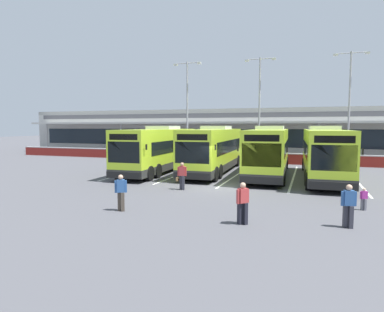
{
  "coord_description": "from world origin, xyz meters",
  "views": [
    {
      "loc": [
        5.24,
        -19.72,
        3.74
      ],
      "look_at": [
        -2.77,
        3.0,
        1.6
      ],
      "focal_mm": 31.26,
      "sensor_mm": 36.0,
      "label": 1
    }
  ],
  "objects": [
    {
      "name": "bay_stripe_mid_east",
      "position": [
        8.4,
        6.0,
        0.0
      ],
      "size": [
        0.14,
        13.0,
        0.01
      ],
      "primitive_type": "cube",
      "color": "silver",
      "rests_on": "ground"
    },
    {
      "name": "pedestrian_with_handbag",
      "position": [
        -1.82,
        -1.5,
        0.86
      ],
      "size": [
        0.64,
        0.33,
        1.62
      ],
      "color": "#33333D",
      "rests_on": "ground"
    },
    {
      "name": "pedestrian_near_bin",
      "position": [
        6.66,
        -6.42,
        0.87
      ],
      "size": [
        0.54,
        0.29,
        1.62
      ],
      "color": "#33333D",
      "rests_on": "ground"
    },
    {
      "name": "pedestrian_in_dark_coat",
      "position": [
        2.9,
        -7.29,
        0.87
      ],
      "size": [
        0.43,
        0.46,
        1.62
      ],
      "color": "black",
      "rests_on": "ground"
    },
    {
      "name": "coach_bus_centre",
      "position": [
        2.32,
        6.21,
        1.79
      ],
      "size": [
        3.29,
        12.24,
        3.78
      ],
      "color": "#B7DB2D",
      "rests_on": "ground"
    },
    {
      "name": "bay_stripe_far_west",
      "position": [
        -8.4,
        6.0,
        0.0
      ],
      "size": [
        0.14,
        13.0,
        0.01
      ],
      "primitive_type": "cube",
      "color": "silver",
      "rests_on": "ground"
    },
    {
      "name": "bay_stripe_mid_west",
      "position": [
        0.0,
        6.0,
        0.0
      ],
      "size": [
        0.14,
        13.0,
        0.01
      ],
      "primitive_type": "cube",
      "color": "silver",
      "rests_on": "ground"
    },
    {
      "name": "coach_bus_left_centre",
      "position": [
        -2.12,
        6.48,
        1.79
      ],
      "size": [
        3.29,
        12.24,
        3.78
      ],
      "color": "#B7DB2D",
      "rests_on": "ground"
    },
    {
      "name": "lamp_post_east",
      "position": [
        8.82,
        16.63,
        6.29
      ],
      "size": [
        3.24,
        0.28,
        11.0
      ],
      "color": "#9E9EA3",
      "rests_on": "ground"
    },
    {
      "name": "pedestrian_child",
      "position": [
        7.6,
        -3.33,
        0.54
      ],
      "size": [
        0.33,
        0.2,
        1.0
      ],
      "color": "slate",
      "rests_on": "ground"
    },
    {
      "name": "coach_bus_leftmost",
      "position": [
        -6.46,
        5.32,
        1.79
      ],
      "size": [
        3.29,
        12.24,
        3.78
      ],
      "color": "#B7DB2D",
      "rests_on": "ground"
    },
    {
      "name": "coach_bus_right_centre",
      "position": [
        6.24,
        5.57,
        1.79
      ],
      "size": [
        3.29,
        12.24,
        3.78
      ],
      "color": "#B7DB2D",
      "rests_on": "ground"
    },
    {
      "name": "lamp_post_centre",
      "position": [
        0.07,
        16.62,
        6.29
      ],
      "size": [
        3.24,
        0.28,
        11.0
      ],
      "color": "#9E9EA3",
      "rests_on": "ground"
    },
    {
      "name": "red_barrier_wall",
      "position": [
        0.0,
        14.5,
        0.56
      ],
      "size": [
        60.0,
        0.4,
        1.1
      ],
      "color": "maroon",
      "rests_on": "ground"
    },
    {
      "name": "bay_stripe_centre",
      "position": [
        4.2,
        6.0,
        0.0
      ],
      "size": [
        0.14,
        13.0,
        0.01
      ],
      "primitive_type": "cube",
      "color": "silver",
      "rests_on": "ground"
    },
    {
      "name": "terminal_building",
      "position": [
        -0.0,
        26.91,
        3.01
      ],
      "size": [
        70.0,
        13.0,
        6.0
      ],
      "color": "#B7B7B2",
      "rests_on": "ground"
    },
    {
      "name": "ground_plane",
      "position": [
        0.0,
        0.0,
        0.0
      ],
      "size": [
        200.0,
        200.0,
        0.0
      ],
      "primitive_type": "plane",
      "color": "#4C4C51"
    },
    {
      "name": "bay_stripe_west",
      "position": [
        -4.2,
        6.0,
        0.0
      ],
      "size": [
        0.14,
        13.0,
        0.01
      ],
      "primitive_type": "cube",
      "color": "silver",
      "rests_on": "ground"
    },
    {
      "name": "pedestrian_approaching_bus",
      "position": [
        -2.56,
        -7.05,
        0.87
      ],
      "size": [
        0.51,
        0.35,
        1.62
      ],
      "color": "#4C4238",
      "rests_on": "ground"
    },
    {
      "name": "lamp_post_west",
      "position": [
        -8.02,
        16.28,
        6.29
      ],
      "size": [
        3.24,
        0.28,
        11.0
      ],
      "color": "#9E9EA3",
      "rests_on": "ground"
    }
  ]
}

